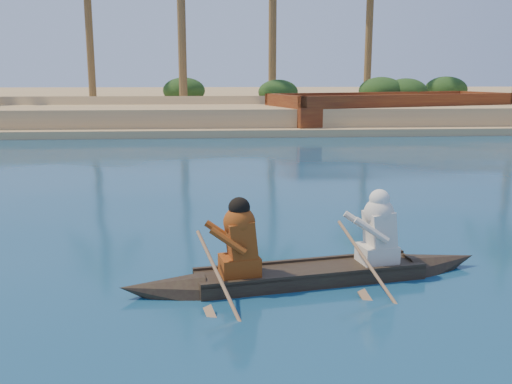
{
  "coord_description": "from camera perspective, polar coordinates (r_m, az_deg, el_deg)",
  "views": [
    {
      "loc": [
        6.59,
        -5.32,
        3.02
      ],
      "look_at": [
        7.36,
        4.89,
        0.89
      ],
      "focal_mm": 40.0,
      "sensor_mm": 36.0,
      "label": 1
    }
  ],
  "objects": [
    {
      "name": "sandy_embankment",
      "position": [
        52.68,
        -11.67,
        8.77
      ],
      "size": [
        150.0,
        51.0,
        1.5
      ],
      "color": "tan",
      "rests_on": "ground"
    },
    {
      "name": "shrub_cluster",
      "position": [
        37.45,
        -14.64,
        8.56
      ],
      "size": [
        100.0,
        6.0,
        2.4
      ],
      "primitive_type": null,
      "color": "#1C3413",
      "rests_on": "ground"
    },
    {
      "name": "canoe",
      "position": [
        8.51,
        5.47,
        -6.99
      ],
      "size": [
        5.59,
        1.74,
        1.53
      ],
      "rotation": [
        0.0,
        0.0,
        0.18
      ],
      "color": "#30281A",
      "rests_on": "ground"
    },
    {
      "name": "barge_right",
      "position": [
        33.83,
        13.35,
        7.65
      ],
      "size": [
        14.49,
        8.46,
        2.29
      ],
      "rotation": [
        0.0,
        0.0,
        0.3
      ],
      "color": "brown",
      "rests_on": "ground"
    }
  ]
}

